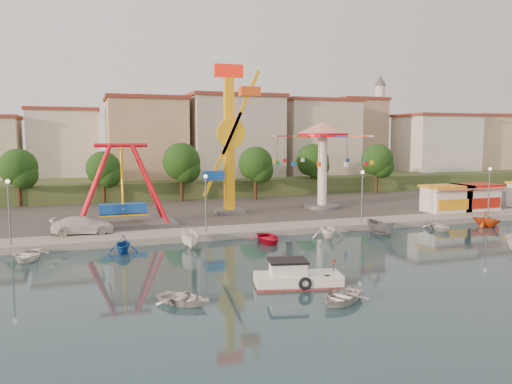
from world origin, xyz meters
name	(u,v)px	position (x,y,z in m)	size (l,w,h in m)	color
ground	(358,267)	(0.00, 0.00, 0.00)	(200.00, 200.00, 0.00)	#122B33
quay_deck	(188,184)	(0.00, 62.00, 0.30)	(200.00, 100.00, 0.60)	#9E998E
asphalt_pad	(237,205)	(0.00, 30.00, 0.60)	(90.00, 28.00, 0.01)	#4C4944
hill_terrace	(183,176)	(0.00, 67.00, 1.50)	(200.00, 60.00, 3.00)	#384C26
pirate_ship_ride	(122,186)	(-14.81, 19.55, 4.39)	(10.00, 5.00, 8.00)	#59595E
kamikaze_tower	(232,143)	(-2.73, 22.84, 8.56)	(4.88, 3.10, 16.50)	#59595E
wave_swinger	(323,145)	(8.90, 23.76, 8.20)	(11.60, 11.60, 10.40)	#59595E
booth_left	(446,198)	(21.16, 16.49, 2.16)	(5.40, 3.78, 3.08)	white
booth_mid	(475,197)	(25.30, 16.49, 2.16)	(5.40, 3.78, 3.08)	white
lamp_post_0	(9,214)	(-24.00, 13.00, 3.10)	(0.14, 0.14, 5.00)	#59595E
lamp_post_1	(206,205)	(-8.00, 13.00, 3.10)	(0.14, 0.14, 5.00)	#59595E
lamp_post_2	(362,198)	(8.00, 13.00, 3.10)	(0.14, 0.14, 5.00)	#59595E
lamp_post_3	(489,192)	(24.00, 13.00, 3.10)	(0.14, 0.14, 5.00)	#59595E
tree_0	(18,167)	(-26.00, 36.98, 5.47)	(4.60, 4.60, 7.19)	#382314
tree_1	(103,168)	(-16.00, 36.24, 5.20)	(4.35, 4.35, 6.80)	#382314
tree_2	(181,162)	(-6.00, 35.81, 5.92)	(5.02, 5.02, 7.85)	#382314
tree_3	(256,164)	(4.00, 34.36, 5.55)	(4.68, 4.68, 7.32)	#382314
tree_4	(312,160)	(14.00, 37.35, 5.75)	(4.86, 4.86, 7.60)	#382314
tree_5	(377,160)	(24.00, 35.54, 5.71)	(4.83, 4.83, 7.54)	#382314
building_1	(63,149)	(-21.33, 51.38, 7.32)	(12.33, 9.01, 8.63)	silver
building_2	(150,141)	(-8.19, 51.96, 8.62)	(11.95, 9.28, 11.23)	tan
building_3	(237,147)	(5.60, 48.80, 7.60)	(12.59, 10.50, 9.20)	beige
building_4	(303,146)	(19.07, 52.20, 7.62)	(10.75, 9.23, 9.24)	beige
building_5	(373,140)	(32.37, 50.33, 8.61)	(12.77, 10.96, 11.21)	tan
building_6	(431,137)	(44.15, 48.77, 9.18)	(8.23, 8.98, 12.36)	silver
building_7	(463,146)	(56.03, 53.70, 7.38)	(11.59, 10.93, 8.76)	beige
minaret	(379,120)	(36.00, 54.00, 12.55)	(2.80, 2.80, 18.00)	silver
cabin_motorboat	(296,279)	(-6.07, -2.92, 0.50)	(5.63, 3.09, 1.87)	white
rowboat_a	(183,298)	(-13.24, -3.89, 0.32)	(2.22, 3.10, 0.64)	silver
rowboat_b	(341,297)	(-4.88, -6.53, 0.35)	(2.38, 3.34, 0.69)	silver
van	(83,225)	(-18.57, 16.03, 1.37)	(2.16, 5.32, 1.54)	silver
moored_boat_0	(27,255)	(-22.49, 9.80, 0.39)	(2.68, 3.75, 0.78)	white
moored_boat_1	(123,244)	(-15.51, 9.80, 0.72)	(2.37, 2.75, 1.45)	#1245A5
moored_boat_2	(190,240)	(-10.13, 9.80, 0.70)	(1.37, 3.64, 1.40)	white
moored_boat_3	(268,238)	(-3.24, 9.80, 0.40)	(2.75, 3.85, 0.80)	red
moored_boat_4	(328,229)	(2.57, 9.80, 0.86)	(2.81, 3.26, 1.72)	white
moored_boat_5	(380,227)	(8.14, 9.80, 0.68)	(1.33, 3.54, 1.37)	slate
moored_boat_6	(439,226)	(14.92, 9.80, 0.36)	(2.48, 3.48, 0.72)	silver
moored_boat_7	(486,219)	(20.75, 9.80, 0.79)	(2.58, 2.99, 1.58)	#CA4011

